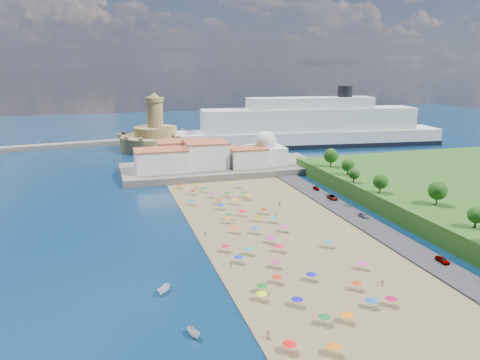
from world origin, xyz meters
name	(u,v)px	position (x,y,z in m)	size (l,w,h in m)	color
ground	(251,225)	(0.00, 0.00, 0.00)	(700.00, 700.00, 0.00)	#071938
terrace	(222,168)	(10.00, 73.00, 1.50)	(90.00, 36.00, 3.00)	#59544C
jetty	(163,157)	(-12.00, 108.00, 1.20)	(18.00, 70.00, 2.40)	#59544C
waterfront_buildings	(193,156)	(-3.05, 73.64, 7.88)	(57.00, 29.00, 11.00)	silver
domed_building	(265,151)	(30.00, 71.00, 8.97)	(16.00, 16.00, 15.00)	silver
fortress	(156,138)	(-12.00, 138.00, 6.68)	(40.00, 40.00, 32.40)	#A38A51
cruise_ship	(309,129)	(76.65, 123.63, 10.36)	(161.62, 40.61, 34.98)	black
beach_parasols	(255,229)	(-1.72, -9.22, 2.15)	(31.98, 116.39, 2.20)	gray
beachgoers	(239,221)	(-3.10, 2.03, 1.11)	(35.34, 105.17, 1.88)	tan
moored_boats	(175,306)	(-30.13, -43.34, 0.79)	(6.12, 22.38, 1.65)	white
parked_cars	(354,210)	(36.00, 1.10, 1.37)	(2.40, 74.51, 1.41)	gray
hillside_trees	(402,186)	(49.12, -4.91, 10.11)	(15.16, 107.61, 7.64)	#382314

